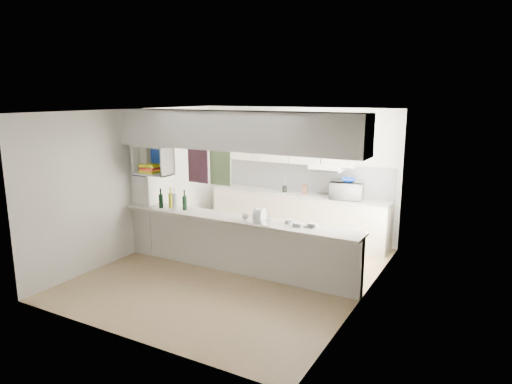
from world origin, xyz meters
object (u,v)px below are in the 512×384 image
Objects in this scene: microwave at (347,190)px; wine_bottles at (173,201)px; bowl at (349,180)px; dish_rack at (262,217)px.

wine_bottles is at bearing 33.68° from microwave.
dish_rack is at bearing -107.07° from bowl.
bowl is 2.30m from dish_rack.
dish_rack is at bearing -0.64° from wine_bottles.
bowl is (0.03, 0.00, 0.20)m from microwave.
wine_bottles is at bearing 178.85° from dish_rack.
dish_rack is (-0.64, -2.18, -0.07)m from microwave.
bowl is at bearing 176.53° from microwave.
wine_bottles is at bearing -138.11° from bowl.
bowl is 0.51× the size of wine_bottles.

